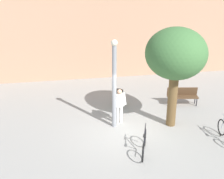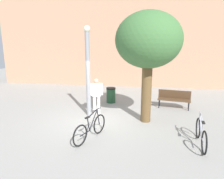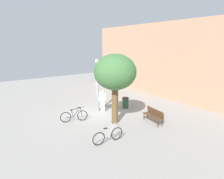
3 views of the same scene
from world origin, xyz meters
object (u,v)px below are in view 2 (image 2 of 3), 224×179
Objects in this scene: person_by_lamppost at (96,94)px; trash_bin at (111,95)px; plaza_tree at (148,41)px; bicycle_silver at (201,134)px; park_bench at (174,98)px; lamppost at (88,69)px; bicycle_black at (91,128)px.

trash_bin is (0.34, 1.97, -0.54)m from person_by_lamppost.
bicycle_silver is (1.75, -1.80, -2.92)m from plaza_tree.
person_by_lamppost is 2.07m from trash_bin.
bicycle_silver is 5.72m from trash_bin.
bicycle_silver is (0.32, -3.90, -0.16)m from park_bench.
lamppost reaches higher than bicycle_silver.
lamppost reaches higher than park_bench.
plaza_tree is 5.25× the size of trash_bin.
plaza_tree is at bearing -53.01° from trash_bin.
person_by_lamppost is 4.73m from bicycle_silver.
park_bench is (3.72, 1.50, -0.42)m from person_by_lamppost.
bicycle_black is 4.56m from trash_bin.
person_by_lamppost is at bearing 99.42° from bicycle_black.
person_by_lamppost is 0.37× the size of plaza_tree.
plaza_tree is at bearing -124.37° from park_bench.
plaza_tree reaches higher than bicycle_black.
person_by_lamppost is at bearing 165.24° from plaza_tree.
bicycle_silver is at bearing -30.80° from person_by_lamppost.
bicycle_silver is 2.12× the size of trash_bin.
lamppost is 4.66m from park_bench.
person_by_lamppost reaches higher than park_bench.
lamppost is at bearing -106.00° from trash_bin.
bicycle_black and bicycle_silver have the same top height.
trash_bin is at bearing 80.09° from person_by_lamppost.
plaza_tree is (-1.44, -2.10, 2.76)m from park_bench.
bicycle_black is 2.01× the size of trash_bin.
person_by_lamppost is at bearing -158.03° from park_bench.
bicycle_black is (0.73, -2.32, -1.75)m from lamppost.
lamppost is 1.23m from person_by_lamppost.
trash_bin is (-3.69, 4.37, 0.05)m from bicycle_silver.
lamppost reaches higher than trash_bin.
bicycle_silver is (3.60, 0.18, 0.00)m from bicycle_black.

